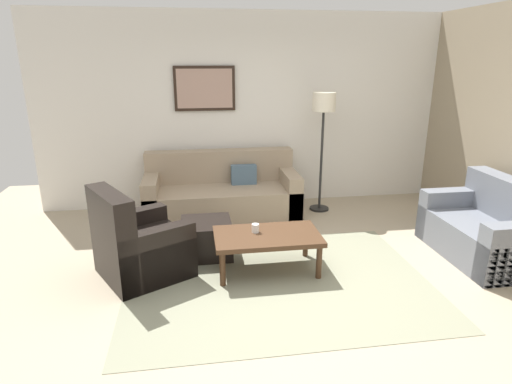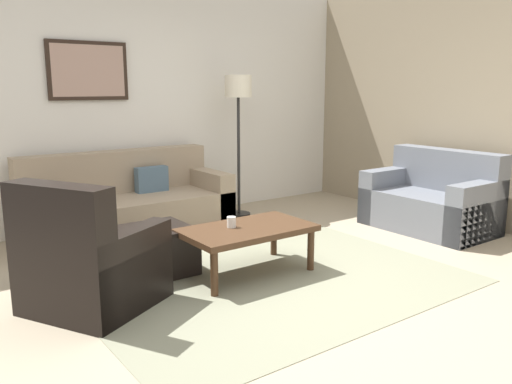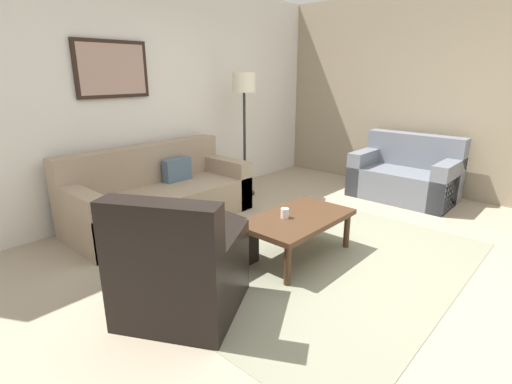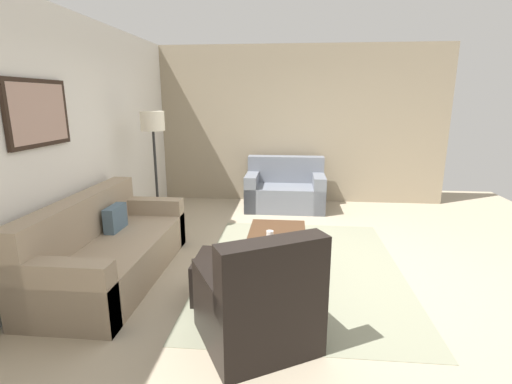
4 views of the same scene
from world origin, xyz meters
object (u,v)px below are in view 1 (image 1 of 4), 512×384
(ottoman, at_px, (207,238))
(couch_main, at_px, (222,193))
(armchair_leather, at_px, (136,248))
(couch_loveseat, at_px, (490,231))
(cup, at_px, (255,228))
(lamp_standing, at_px, (324,114))
(framed_artwork, at_px, (205,88))
(coffee_table, at_px, (267,239))

(ottoman, bearing_deg, couch_main, 78.39)
(armchair_leather, bearing_deg, ottoman, 28.85)
(couch_loveseat, relative_size, cup, 14.72)
(cup, bearing_deg, couch_loveseat, -2.49)
(couch_loveseat, xyz_separation_m, lamp_standing, (-1.43, 1.79, 1.11))
(cup, distance_m, framed_artwork, 2.55)
(cup, height_order, lamp_standing, lamp_standing)
(lamp_standing, height_order, framed_artwork, framed_artwork)
(coffee_table, height_order, framed_artwork, framed_artwork)
(couch_main, height_order, armchair_leather, armchair_leather)
(cup, xyz_separation_m, lamp_standing, (1.21, 1.67, 0.95))
(coffee_table, xyz_separation_m, framed_artwork, (-0.52, 2.23, 1.38))
(coffee_table, distance_m, cup, 0.16)
(couch_main, distance_m, ottoman, 1.37)
(armchair_leather, relative_size, ottoman, 1.94)
(couch_main, bearing_deg, ottoman, -101.61)
(couch_main, xyz_separation_m, framed_artwork, (-0.18, 0.42, 1.44))
(coffee_table, bearing_deg, couch_main, 100.61)
(couch_loveseat, distance_m, framed_artwork, 4.07)
(armchair_leather, relative_size, coffee_table, 0.99)
(ottoman, xyz_separation_m, lamp_standing, (1.71, 1.27, 1.21))
(coffee_table, bearing_deg, armchair_leather, 176.82)
(lamp_standing, bearing_deg, cup, -125.97)
(ottoman, bearing_deg, cup, -38.89)
(cup, relative_size, lamp_standing, 0.05)
(lamp_standing, xyz_separation_m, framed_artwork, (-1.62, 0.49, 0.33))
(couch_main, xyz_separation_m, lamp_standing, (1.44, -0.07, 1.11))
(couch_main, height_order, framed_artwork, framed_artwork)
(couch_main, relative_size, ottoman, 3.81)
(coffee_table, bearing_deg, framed_artwork, 103.00)
(armchair_leather, xyz_separation_m, cup, (1.23, -0.00, 0.15))
(ottoman, distance_m, cup, 0.69)
(couch_main, height_order, ottoman, couch_main)
(ottoman, relative_size, lamp_standing, 0.33)
(couch_loveseat, bearing_deg, couch_main, 147.10)
(cup, bearing_deg, coffee_table, -31.50)
(couch_main, distance_m, armchair_leather, 2.00)
(lamp_standing, relative_size, framed_artwork, 1.98)
(couch_main, bearing_deg, armchair_leather, -119.92)
(armchair_leather, height_order, framed_artwork, framed_artwork)
(couch_main, relative_size, couch_loveseat, 1.59)
(ottoman, height_order, cup, cup)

